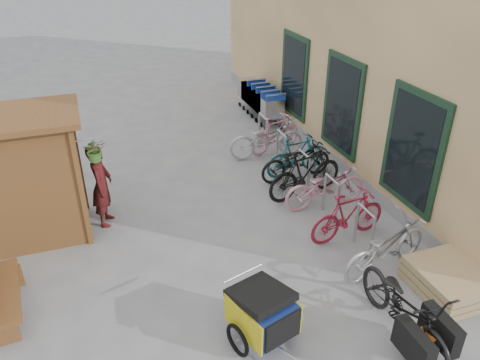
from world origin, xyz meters
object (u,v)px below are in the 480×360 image
object	(u,v)px
pallet_stack	(449,281)
bike_6	(266,139)
person_kiosk	(102,186)
shopping_carts	(260,97)
bike_7	(275,133)
cargo_bike	(406,309)
bike_5	(296,155)
bike_2	(325,186)
bike_3	(306,173)
bike_1	(348,215)
kiosk	(17,162)
bike_4	(296,160)
child_trailer	(263,311)
bike_0	(386,246)

from	to	relation	value
pallet_stack	bike_6	bearing A→B (deg)	98.82
person_kiosk	bike_6	world-z (taller)	person_kiosk
shopping_carts	bike_7	world-z (taller)	shopping_carts
cargo_bike	bike_5	xyz separation A→B (m)	(0.72, 5.05, -0.04)
bike_2	bike_5	xyz separation A→B (m)	(0.06, 1.53, 0.00)
bike_3	bike_1	bearing A→B (deg)	171.22
person_kiosk	shopping_carts	bearing A→B (deg)	-33.17
bike_3	bike_6	size ratio (longest dim) A/B	0.97
kiosk	bike_4	world-z (taller)	kiosk
person_kiosk	pallet_stack	bearing A→B (deg)	-112.38
bike_3	bike_4	distance (m)	0.79
bike_1	bike_3	size ratio (longest dim) A/B	0.87
child_trailer	bike_4	distance (m)	4.87
person_kiosk	bike_6	bearing A→B (deg)	-51.96
person_kiosk	bike_3	distance (m)	4.17
child_trailer	cargo_bike	size ratio (longest dim) A/B	0.80
child_trailer	bike_2	size ratio (longest dim) A/B	0.88
bike_2	person_kiosk	bearing A→B (deg)	79.39
bike_5	bike_3	bearing A→B (deg)	157.04
bike_1	bike_6	distance (m)	3.71
bike_7	child_trailer	bearing A→B (deg)	137.93
bike_3	bike_7	size ratio (longest dim) A/B	1.15
cargo_bike	bike_2	bearing A→B (deg)	80.00
bike_5	bike_7	xyz separation A→B (m)	(0.05, 1.32, 0.01)
child_trailer	bike_7	distance (m)	6.32
bike_2	bike_6	xyz separation A→B (m)	(-0.25, 2.58, 0.03)
bike_6	shopping_carts	bearing A→B (deg)	-13.29
bike_4	bike_5	distance (m)	0.26
child_trailer	bike_3	distance (m)	4.14
bike_7	bike_2	bearing A→B (deg)	160.58
bike_1	bike_5	xyz separation A→B (m)	(0.20, 2.67, -0.01)
pallet_stack	bike_4	world-z (taller)	bike_4
person_kiosk	bike_0	xyz separation A→B (m)	(4.29, -3.05, -0.35)
child_trailer	bike_6	bearing A→B (deg)	50.28
bike_2	bike_6	bearing A→B (deg)	6.45
shopping_carts	bike_7	distance (m)	2.44
kiosk	bike_0	bearing A→B (deg)	-28.57
bike_2	bike_4	world-z (taller)	bike_2
person_kiosk	bike_7	xyz separation A→B (m)	(4.45, 1.96, -0.35)
shopping_carts	child_trailer	xyz separation A→B (m)	(-3.16, -8.11, -0.14)
shopping_carts	bike_6	size ratio (longest dim) A/B	1.28
bike_1	bike_3	bearing A→B (deg)	-4.96
child_trailer	bike_5	xyz separation A→B (m)	(2.61, 4.42, -0.03)
bike_4	bike_6	xyz separation A→B (m)	(-0.21, 1.28, 0.04)
shopping_carts	bike_5	distance (m)	3.74
shopping_carts	bike_5	xyz separation A→B (m)	(-0.56, -3.70, -0.17)
shopping_carts	bike_6	bearing A→B (deg)	-108.00
bike_2	shopping_carts	bearing A→B (deg)	-5.73
bike_2	bike_0	bearing A→B (deg)	179.67
pallet_stack	bike_2	bearing A→B (deg)	101.66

